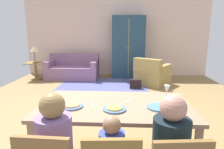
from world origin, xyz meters
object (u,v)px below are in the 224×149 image
armoire (128,47)px  armchair (152,74)px  plate_near_woman (158,107)px  dining_table (115,110)px  plate_near_child (114,109)px  side_table (36,68)px  couch (73,69)px  plate_near_man (72,106)px  table_lamp (34,49)px  wine_glass (167,89)px  handbag (135,84)px

armoire → armchair: bearing=-55.1°
armoire → plate_near_woman: bearing=-87.6°
dining_table → armoire: bearing=86.7°
armoire → plate_near_child: bearing=-93.2°
side_table → plate_near_woman: bearing=-52.6°
plate_near_woman → armoire: armoire is taller
plate_near_child → couch: (-1.62, 4.64, -0.47)m
dining_table → plate_near_man: plate_near_man is taller
plate_near_woman → table_lamp: 5.42m
plate_near_woman → armoire: (-0.20, 4.85, 0.28)m
plate_near_woman → side_table: plate_near_woman is taller
table_lamp → plate_near_woman: bearing=-52.6°
couch → armoire: (1.90, 0.30, 0.75)m
plate_near_woman → wine_glass: wine_glass is taller
dining_table → side_table: size_ratio=3.00×
side_table → wine_glass: bearing=-49.5°
plate_near_woman → plate_near_child: bearing=-170.5°
armoire → side_table: 3.21m
dining_table → couch: 4.76m
table_lamp → dining_table: bearing=-56.2°
couch → table_lamp: (-1.19, -0.26, 0.71)m
dining_table → couch: (-1.62, 4.46, -0.39)m
plate_near_woman → table_lamp: bearing=127.4°
wine_glass → handbag: wine_glass is taller
dining_table → armchair: 3.90m
plate_near_woman → armchair: 3.91m
plate_near_man → armoire: size_ratio=0.12×
plate_near_child → wine_glass: 0.73m
plate_near_child → side_table: plate_near_child is taller
wine_glass → side_table: size_ratio=0.32×
plate_near_child → handbag: plate_near_child is taller
couch → armoire: 2.06m
plate_near_man → wine_glass: (1.10, 0.30, 0.12)m
plate_near_man → side_table: 4.93m
wine_glass → side_table: wine_glass is taller
plate_near_child → plate_near_woman: 0.48m
plate_near_man → couch: (-1.15, 4.58, -0.47)m
armoire → handbag: bearing=-83.1°
plate_near_man → table_lamp: bearing=118.4°
wine_glass → couch: bearing=117.7°
wine_glass → couch: size_ratio=0.11×
couch → side_table: (-1.19, -0.26, 0.07)m
side_table → handbag: (3.27, -0.90, -0.25)m
dining_table → armoire: 4.77m
plate_near_woman → wine_glass: 0.34m
plate_near_woman → wine_glass: size_ratio=1.34×
plate_near_man → plate_near_woman: size_ratio=1.00×
plate_near_child → wine_glass: bearing=29.9°
plate_near_man → table_lamp: table_lamp is taller
table_lamp → handbag: table_lamp is taller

